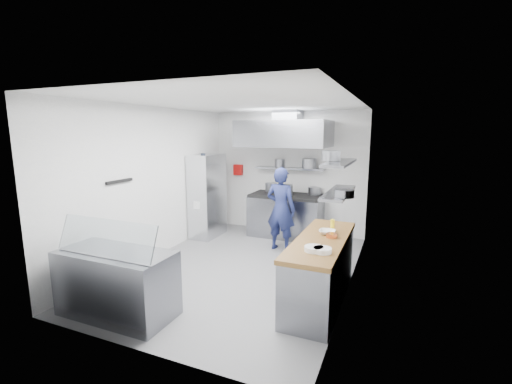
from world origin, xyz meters
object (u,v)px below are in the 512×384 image
at_px(wire_rack, 207,196).
at_px(display_case, 117,283).
at_px(chef, 281,209).
at_px(gas_range, 286,216).

xyz_separation_m(wire_rack, display_case, (0.69, -3.42, -0.50)).
xyz_separation_m(chef, display_case, (-1.14, -3.17, -0.41)).
bearing_deg(chef, gas_range, -71.01).
height_order(wire_rack, display_case, wire_rack).
distance_m(chef, display_case, 3.39).
xyz_separation_m(gas_range, chef, (0.19, -0.93, 0.38)).
relative_size(chef, wire_rack, 0.90).
distance_m(gas_range, wire_rack, 1.83).
bearing_deg(wire_rack, chef, -7.91).
xyz_separation_m(gas_range, display_case, (-0.94, -4.10, -0.03)).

